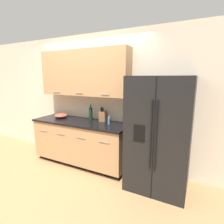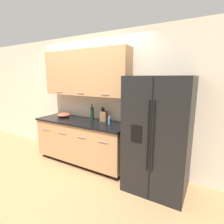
{
  "view_description": "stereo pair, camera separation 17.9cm",
  "coord_description": "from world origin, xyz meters",
  "px_view_note": "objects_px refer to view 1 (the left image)",
  "views": [
    {
      "loc": [
        2.03,
        -2.04,
        1.76
      ],
      "look_at": [
        0.65,
        0.69,
        1.15
      ],
      "focal_mm": 28.0,
      "sensor_mm": 36.0,
      "label": 1
    },
    {
      "loc": [
        2.19,
        -1.96,
        1.76
      ],
      "look_at": [
        0.65,
        0.69,
        1.15
      ],
      "focal_mm": 28.0,
      "sensor_mm": 36.0,
      "label": 2
    }
  ],
  "objects_px": {
    "wine_bottle": "(91,113)",
    "mixing_bowl": "(61,115)",
    "soap_dispenser": "(109,121)",
    "knife_block": "(103,116)",
    "refrigerator": "(159,134)"
  },
  "relations": [
    {
      "from": "knife_block",
      "to": "wine_bottle",
      "type": "relative_size",
      "value": 0.91
    },
    {
      "from": "soap_dispenser",
      "to": "refrigerator",
      "type": "bearing_deg",
      "value": -7.23
    },
    {
      "from": "wine_bottle",
      "to": "mixing_bowl",
      "type": "xyz_separation_m",
      "value": [
        -0.7,
        -0.11,
        -0.1
      ]
    },
    {
      "from": "wine_bottle",
      "to": "mixing_bowl",
      "type": "relative_size",
      "value": 1.14
    },
    {
      "from": "knife_block",
      "to": "soap_dispenser",
      "type": "distance_m",
      "value": 0.25
    },
    {
      "from": "knife_block",
      "to": "soap_dispenser",
      "type": "relative_size",
      "value": 1.81
    },
    {
      "from": "knife_block",
      "to": "mixing_bowl",
      "type": "relative_size",
      "value": 1.04
    },
    {
      "from": "soap_dispenser",
      "to": "mixing_bowl",
      "type": "height_order",
      "value": "soap_dispenser"
    },
    {
      "from": "wine_bottle",
      "to": "soap_dispenser",
      "type": "height_order",
      "value": "wine_bottle"
    },
    {
      "from": "refrigerator",
      "to": "soap_dispenser",
      "type": "relative_size",
      "value": 11.0
    },
    {
      "from": "refrigerator",
      "to": "mixing_bowl",
      "type": "distance_m",
      "value": 2.14
    },
    {
      "from": "knife_block",
      "to": "mixing_bowl",
      "type": "xyz_separation_m",
      "value": [
        -0.97,
        -0.12,
        -0.06
      ]
    },
    {
      "from": "soap_dispenser",
      "to": "mixing_bowl",
      "type": "relative_size",
      "value": 0.57
    },
    {
      "from": "refrigerator",
      "to": "wine_bottle",
      "type": "height_order",
      "value": "refrigerator"
    },
    {
      "from": "soap_dispenser",
      "to": "mixing_bowl",
      "type": "distance_m",
      "value": 1.18
    }
  ]
}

